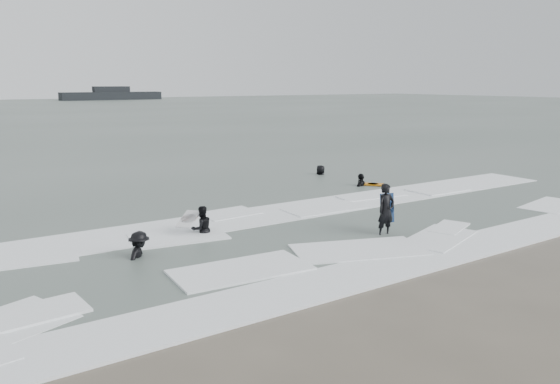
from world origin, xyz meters
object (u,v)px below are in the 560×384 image
surfer_centre (385,236)px  surfer_right_near (361,187)px  surfer_breaker (140,259)px  surfer_right_far (321,175)px  surfer_wading (202,235)px  vessel_horizon (112,95)px

surfer_centre → surfer_right_near: size_ratio=0.97×
surfer_breaker → surfer_right_near: size_ratio=0.92×
surfer_centre → surfer_right_far: bearing=64.9°
surfer_wading → surfer_breaker: 2.83m
surfer_centre → surfer_wading: 5.92m
surfer_breaker → surfer_right_far: surfer_right_far is taller
surfer_centre → surfer_right_far: surfer_centre is taller
surfer_centre → surfer_right_near: (5.00, 6.84, 0.00)m
surfer_right_near → vessel_horizon: 136.68m
surfer_right_near → surfer_wading: bearing=-2.1°
surfer_right_far → vessel_horizon: vessel_horizon is taller
surfer_centre → vessel_horizon: bearing=79.1°
surfer_wading → surfer_breaker: bearing=27.7°
vessel_horizon → surfer_centre: bearing=-102.8°
surfer_centre → surfer_right_far: size_ratio=1.02×
vessel_horizon → surfer_wading: bearing=-105.0°
surfer_right_near → vessel_horizon: (27.04, 133.97, 1.37)m
surfer_centre → surfer_breaker: surfer_centre is taller
surfer_breaker → surfer_centre: bearing=-65.5°
surfer_wading → surfer_right_near: 10.47m
surfer_right_near → surfer_right_far: surfer_right_near is taller
surfer_wading → surfer_right_far: (10.18, 7.07, 0.00)m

